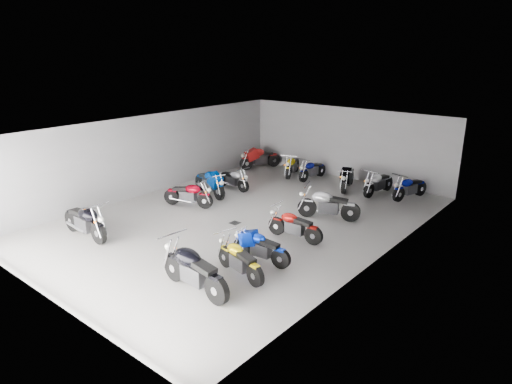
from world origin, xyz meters
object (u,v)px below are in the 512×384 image
(motorcycle_left_f, at_px, (233,179))
(motorcycle_back_e, at_px, (378,183))
(motorcycle_back_f, at_px, (410,187))
(motorcycle_right_d, at_px, (294,225))
(motorcycle_right_c, at_px, (260,247))
(motorcycle_left_d, at_px, (189,194))
(motorcycle_right_a, at_px, (193,270))
(motorcycle_right_b, at_px, (239,260))
(motorcycle_back_b, at_px, (292,166))
(motorcycle_right_f, at_px, (328,205))
(motorcycle_back_a, at_px, (260,158))
(motorcycle_back_c, at_px, (312,170))
(motorcycle_back_d, at_px, (348,177))
(motorcycle_left_e, at_px, (210,183))
(drain_grate, at_px, (235,223))

(motorcycle_left_f, xyz_separation_m, motorcycle_back_e, (5.02, 3.28, 0.04))
(motorcycle_back_f, bearing_deg, motorcycle_right_d, 95.09)
(motorcycle_right_c, distance_m, motorcycle_right_d, 1.90)
(motorcycle_right_c, relative_size, motorcycle_right_d, 0.97)
(motorcycle_left_d, relative_size, motorcycle_right_a, 0.82)
(motorcycle_right_b, relative_size, motorcycle_back_b, 0.99)
(motorcycle_right_b, xyz_separation_m, motorcycle_right_f, (-0.39, 5.08, 0.06))
(motorcycle_right_b, distance_m, motorcycle_back_a, 11.12)
(motorcycle_left_d, height_order, motorcycle_right_d, motorcycle_left_d)
(motorcycle_back_a, distance_m, motorcycle_back_e, 6.34)
(motorcycle_right_d, bearing_deg, motorcycle_back_c, 24.41)
(motorcycle_left_d, xyz_separation_m, motorcycle_right_a, (4.76, -4.17, 0.09))
(motorcycle_right_d, relative_size, motorcycle_back_a, 0.92)
(motorcycle_left_d, bearing_deg, motorcycle_right_c, 49.66)
(motorcycle_back_a, bearing_deg, motorcycle_right_f, 171.04)
(motorcycle_right_c, height_order, motorcycle_back_c, motorcycle_back_c)
(motorcycle_right_b, bearing_deg, motorcycle_back_c, 34.80)
(motorcycle_right_b, height_order, motorcycle_right_d, motorcycle_right_b)
(motorcycle_right_c, relative_size, motorcycle_right_f, 0.90)
(motorcycle_right_a, xyz_separation_m, motorcycle_back_b, (-4.30, 10.21, -0.09))
(motorcycle_back_d, bearing_deg, motorcycle_left_e, 29.69)
(drain_grate, height_order, motorcycle_right_f, motorcycle_right_f)
(motorcycle_left_f, height_order, motorcycle_back_d, motorcycle_back_d)
(motorcycle_left_e, bearing_deg, motorcycle_back_b, -174.97)
(motorcycle_left_d, xyz_separation_m, motorcycle_right_b, (5.09, -2.86, -0.02))
(motorcycle_right_a, relative_size, motorcycle_back_d, 1.15)
(drain_grate, relative_size, motorcycle_back_f, 0.17)
(drain_grate, xyz_separation_m, motorcycle_right_c, (2.53, -1.73, 0.44))
(motorcycle_left_e, bearing_deg, motorcycle_left_f, -172.50)
(motorcycle_right_f, bearing_deg, motorcycle_right_a, 158.35)
(motorcycle_right_f, distance_m, motorcycle_back_f, 4.21)
(motorcycle_back_c, xyz_separation_m, motorcycle_back_d, (1.97, -0.30, 0.06))
(motorcycle_left_e, bearing_deg, motorcycle_back_a, -150.41)
(motorcycle_back_c, relative_size, motorcycle_back_e, 0.94)
(motorcycle_back_a, distance_m, motorcycle_back_b, 1.99)
(motorcycle_right_b, xyz_separation_m, motorcycle_back_e, (-0.28, 8.81, 0.02))
(drain_grate, bearing_deg, motorcycle_left_e, 150.10)
(drain_grate, relative_size, motorcycle_left_e, 0.15)
(motorcycle_back_e, height_order, motorcycle_back_f, motorcycle_back_e)
(drain_grate, distance_m, motorcycle_left_d, 2.52)
(motorcycle_right_d, bearing_deg, motorcycle_back_f, -14.96)
(motorcycle_right_a, relative_size, motorcycle_back_a, 1.13)
(drain_grate, height_order, motorcycle_back_c, motorcycle_back_c)
(motorcycle_right_d, xyz_separation_m, motorcycle_right_f, (-0.12, 2.20, 0.06))
(motorcycle_right_f, height_order, motorcycle_back_a, motorcycle_back_a)
(drain_grate, bearing_deg, motorcycle_right_b, -45.98)
(drain_grate, relative_size, motorcycle_right_c, 0.17)
(motorcycle_left_e, relative_size, motorcycle_right_b, 1.13)
(motorcycle_right_a, relative_size, motorcycle_back_e, 1.18)
(motorcycle_right_c, distance_m, motorcycle_back_e, 7.84)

